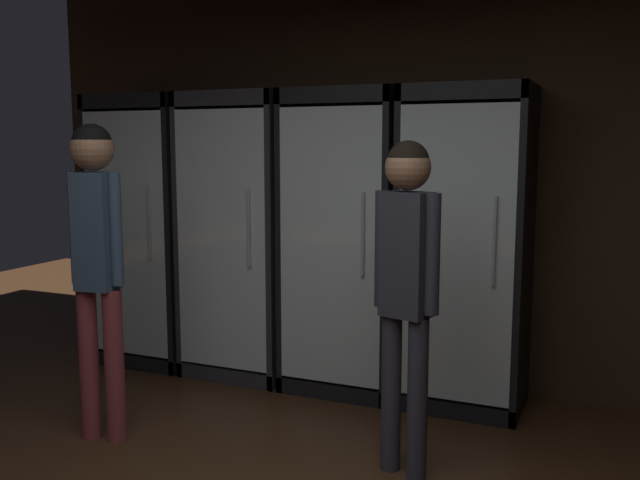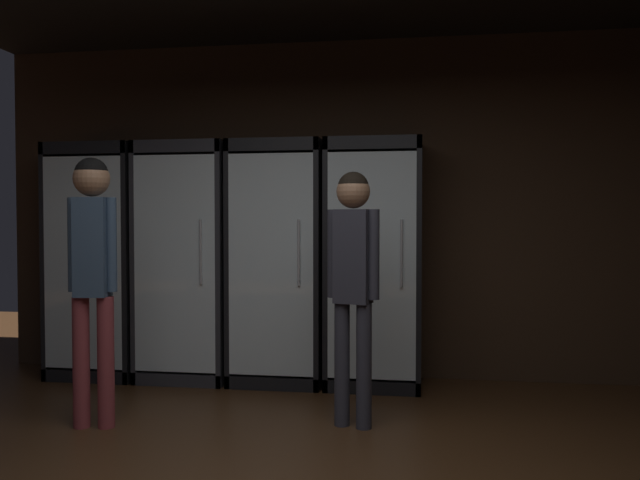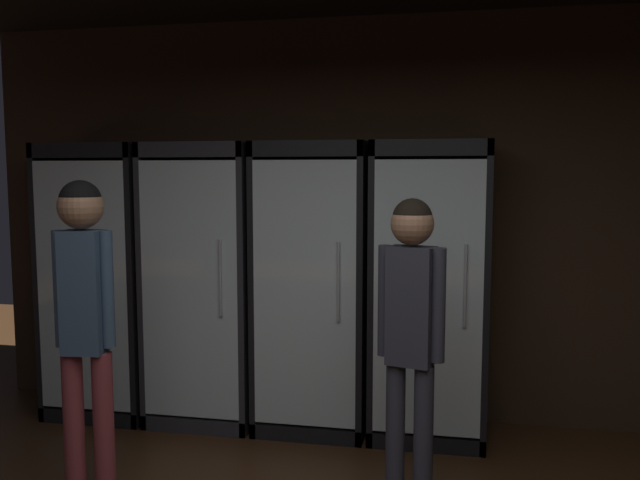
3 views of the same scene
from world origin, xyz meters
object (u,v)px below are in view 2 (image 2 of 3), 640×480
(cooler_right, at_px, (374,266))
(cooler_center, at_px, (280,265))
(cooler_left, at_px, (189,264))
(shopper_near, at_px, (353,265))
(shopper_far, at_px, (92,258))
(cooler_far_left, at_px, (102,262))

(cooler_right, bearing_deg, cooler_center, -179.96)
(cooler_left, height_order, cooler_center, same)
(cooler_right, distance_m, shopper_near, 1.08)
(shopper_far, bearing_deg, shopper_near, 8.94)
(cooler_left, height_order, cooler_right, same)
(cooler_far_left, bearing_deg, cooler_left, 0.14)
(cooler_center, bearing_deg, cooler_left, 179.86)
(cooler_center, height_order, cooler_right, same)
(cooler_right, xyz_separation_m, shopper_far, (-1.68, -1.33, 0.12))
(cooler_center, bearing_deg, cooler_far_left, 180.00)
(cooler_center, height_order, shopper_near, cooler_center)
(shopper_near, bearing_deg, cooler_left, 143.85)
(cooler_far_left, bearing_deg, shopper_far, -64.82)
(cooler_center, xyz_separation_m, shopper_near, (0.70, -1.07, 0.08))
(shopper_near, bearing_deg, cooler_right, 86.56)
(cooler_far_left, bearing_deg, shopper_near, -25.61)
(cooler_left, bearing_deg, cooler_center, -0.14)
(cooler_far_left, relative_size, cooler_right, 1.00)
(shopper_near, xyz_separation_m, shopper_far, (-1.61, -0.25, 0.05))
(cooler_far_left, xyz_separation_m, cooler_right, (2.30, 0.00, -0.01))
(cooler_far_left, xyz_separation_m, cooler_center, (1.53, -0.00, -0.01))
(cooler_far_left, relative_size, shopper_far, 1.14)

